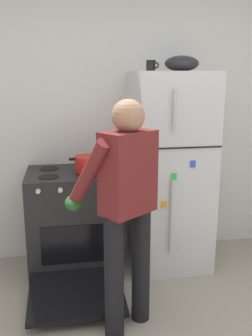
% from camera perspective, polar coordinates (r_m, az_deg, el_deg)
% --- Properties ---
extents(kitchen_wall_back, '(6.00, 0.10, 2.70)m').
position_cam_1_polar(kitchen_wall_back, '(3.64, -0.32, 7.75)').
color(kitchen_wall_back, silver).
rests_on(kitchen_wall_back, ground).
extents(refrigerator, '(0.68, 0.72, 1.78)m').
position_cam_1_polar(refrigerator, '(3.44, 6.68, -0.54)').
color(refrigerator, silver).
rests_on(refrigerator, ground).
extents(stove_range, '(0.76, 1.23, 0.93)m').
position_cam_1_polar(stove_range, '(3.42, -8.22, -8.34)').
color(stove_range, black).
rests_on(stove_range, ground).
extents(person_cook, '(0.63, 0.66, 1.60)m').
position_cam_1_polar(person_cook, '(2.47, -0.19, -4.65)').
color(person_cook, black).
rests_on(person_cook, ground).
extents(red_pot, '(0.34, 0.24, 0.14)m').
position_cam_1_polar(red_pot, '(3.23, -5.69, 0.62)').
color(red_pot, red).
rests_on(red_pot, stove_range).
extents(coffee_mug, '(0.11, 0.08, 0.10)m').
position_cam_1_polar(coffee_mug, '(3.34, 3.85, 15.31)').
color(coffee_mug, black).
rests_on(coffee_mug, refrigerator).
extents(mixing_bowl, '(0.29, 0.29, 0.13)m').
position_cam_1_polar(mixing_bowl, '(3.36, 8.50, 15.50)').
color(mixing_bowl, black).
rests_on(mixing_bowl, refrigerator).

